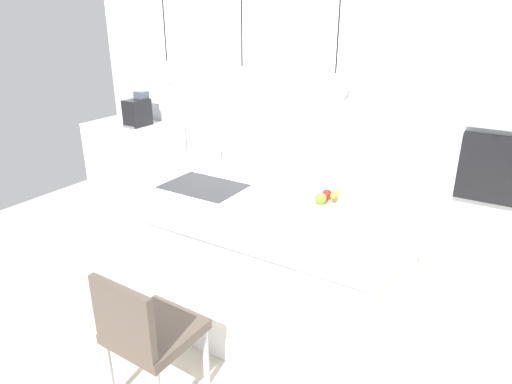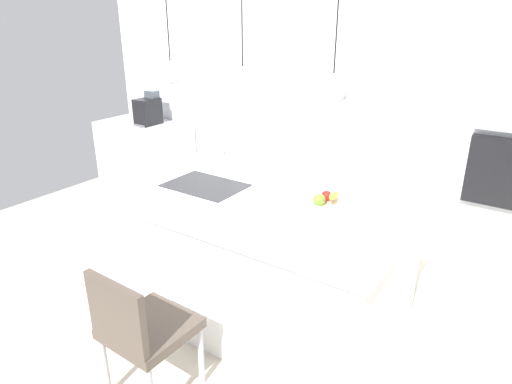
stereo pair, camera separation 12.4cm
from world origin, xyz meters
The scene contains 14 objects.
floor centered at (0.00, 0.00, 0.00)m, with size 6.60×6.60×0.00m, color beige.
back_wall centered at (0.00, 1.65, 1.30)m, with size 6.00×0.10×2.60m, color white.
kitchen_island centered at (0.00, 0.00, 0.46)m, with size 2.21×1.14×0.91m.
sink_basin centered at (-0.34, 0.00, 0.90)m, with size 0.56×0.40×0.02m, color #2D2D30.
faucet centered at (-0.34, 0.21, 1.05)m, with size 0.02×0.17×0.22m.
fruit_bowl centered at (0.57, 0.07, 0.95)m, with size 0.28×0.28×0.15m.
side_counter centered at (-2.40, 1.28, 0.42)m, with size 1.10×0.60×0.85m, color white.
coffee_machine centered at (-2.29, 1.28, 1.01)m, with size 0.20×0.35×0.38m.
microwave centered at (1.39, 1.58, 1.39)m, with size 0.54×0.08×0.34m, color #9E9EA3.
oven centered at (1.39, 1.58, 0.89)m, with size 0.56×0.08×0.56m, color black.
chair_near centered at (0.03, -1.00, 0.48)m, with size 0.45×0.45×0.84m.
pendant_light_left centered at (-0.61, 0.00, 1.67)m, with size 0.18×0.18×0.78m.
pendant_light_center centered at (0.00, 0.00, 1.67)m, with size 0.18×0.18×0.78m.
pendant_light_right centered at (0.61, 0.00, 1.67)m, with size 0.18×0.18×0.78m.
Camera 1 is at (1.57, -2.37, 2.07)m, focal length 31.74 mm.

